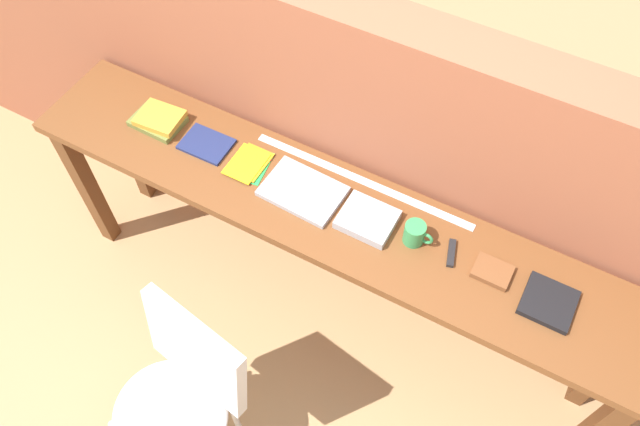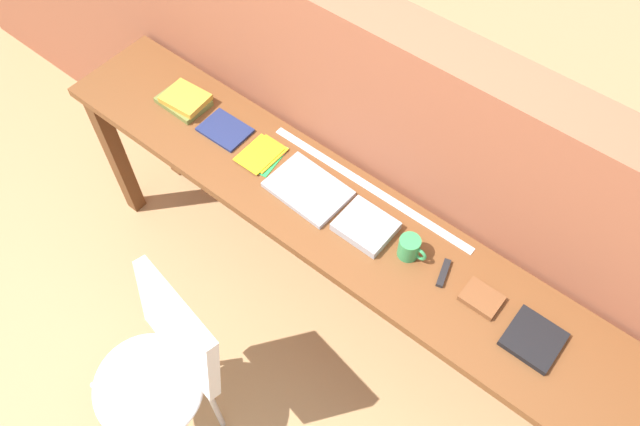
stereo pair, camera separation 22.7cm
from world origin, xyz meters
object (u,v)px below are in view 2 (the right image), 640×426
object	(u,v)px
mug	(410,248)
magazine_cycling	(225,130)
leather_journal_brown	(482,298)
chair_white_moulded	(159,367)
multitool_folded	(443,273)
book_stack_leftmost	(184,100)
book_repair_rightmost	(533,339)
book_open_centre	(308,189)
pamphlet_pile_colourful	(263,155)

from	to	relation	value
mug	magazine_cycling	bearing A→B (deg)	179.21
mug	leather_journal_brown	distance (m)	0.29
magazine_cycling	mug	world-z (taller)	mug
chair_white_moulded	multitool_folded	bearing A→B (deg)	50.16
book_stack_leftmost	mug	distance (m)	1.14
book_stack_leftmost	leather_journal_brown	size ratio (longest dim) A/B	1.62
chair_white_moulded	book_repair_rightmost	xyz separation A→B (m)	(1.03, 0.78, 0.37)
book_open_centre	book_repair_rightmost	xyz separation A→B (m)	(0.95, -0.01, 0.00)
magazine_cycling	pamphlet_pile_colourful	world-z (taller)	same
mug	multitool_folded	size ratio (longest dim) A/B	1.00
chair_white_moulded	pamphlet_pile_colourful	world-z (taller)	same
chair_white_moulded	pamphlet_pile_colourful	xyz separation A→B (m)	(-0.17, 0.81, 0.36)
pamphlet_pile_colourful	book_open_centre	bearing A→B (deg)	-4.32
mug	multitool_folded	xyz separation A→B (m)	(0.14, 0.01, -0.04)
book_stack_leftmost	leather_journal_brown	bearing A→B (deg)	-0.35
magazine_cycling	book_repair_rightmost	world-z (taller)	book_repair_rightmost
magazine_cycling	leather_journal_brown	xyz separation A→B (m)	(1.20, -0.01, 0.01)
book_open_centre	book_repair_rightmost	bearing A→B (deg)	2.24
pamphlet_pile_colourful	leather_journal_brown	bearing A→B (deg)	-0.27
magazine_cycling	leather_journal_brown	distance (m)	1.20
book_open_centre	book_repair_rightmost	world-z (taller)	book_repair_rightmost
magazine_cycling	pamphlet_pile_colourful	distance (m)	0.21
mug	chair_white_moulded	bearing A→B (deg)	-123.83
chair_white_moulded	leather_journal_brown	world-z (taller)	leather_journal_brown
multitool_folded	leather_journal_brown	size ratio (longest dim) A/B	0.85
chair_white_moulded	pamphlet_pile_colourful	bearing A→B (deg)	101.62
chair_white_moulded	magazine_cycling	size ratio (longest dim) A/B	4.56
book_stack_leftmost	mug	world-z (taller)	mug
magazine_cycling	leather_journal_brown	size ratio (longest dim) A/B	1.51
book_open_centre	mug	distance (m)	0.45
book_open_centre	mug	size ratio (longest dim) A/B	2.70
magazine_cycling	book_repair_rightmost	size ratio (longest dim) A/B	1.15
mug	book_repair_rightmost	distance (m)	0.50
chair_white_moulded	book_stack_leftmost	world-z (taller)	book_stack_leftmost
magazine_cycling	book_open_centre	world-z (taller)	book_open_centre
leather_journal_brown	magazine_cycling	bearing A→B (deg)	179.70
pamphlet_pile_colourful	book_open_centre	size ratio (longest dim) A/B	0.63
pamphlet_pile_colourful	book_open_centre	distance (m)	0.25
pamphlet_pile_colourful	leather_journal_brown	distance (m)	0.99
pamphlet_pile_colourful	book_open_centre	world-z (taller)	book_open_centre
magazine_cycling	pamphlet_pile_colourful	size ratio (longest dim) A/B	1.05
pamphlet_pile_colourful	mug	size ratio (longest dim) A/B	1.70
pamphlet_pile_colourful	leather_journal_brown	world-z (taller)	leather_journal_brown
magazine_cycling	pamphlet_pile_colourful	xyz separation A→B (m)	(0.21, -0.00, -0.00)
chair_white_moulded	magazine_cycling	bearing A→B (deg)	114.67
leather_journal_brown	book_repair_rightmost	size ratio (longest dim) A/B	0.76
book_open_centre	mug	world-z (taller)	mug
book_open_centre	book_repair_rightmost	distance (m)	0.95
book_stack_leftmost	leather_journal_brown	xyz separation A→B (m)	(1.43, -0.01, -0.01)
magazine_cycling	multitool_folded	xyz separation A→B (m)	(1.04, -0.00, 0.00)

